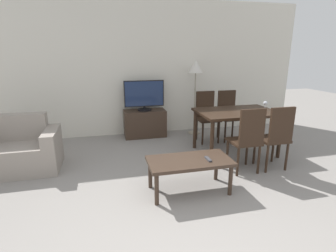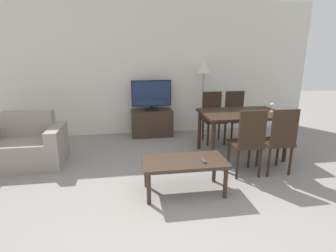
# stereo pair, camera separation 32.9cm
# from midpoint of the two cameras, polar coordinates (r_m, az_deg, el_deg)

# --- Properties ---
(wall_back) EXTENTS (7.34, 0.06, 2.70)m
(wall_back) POSITION_cam_midpoint_polar(r_m,az_deg,el_deg) (5.47, -4.55, 12.30)
(wall_back) COLOR silver
(wall_back) RESTS_ON ground_plane
(armchair) EXTENTS (1.12, 0.72, 0.79)m
(armchair) POSITION_cam_midpoint_polar(r_m,az_deg,el_deg) (4.47, -26.70, -4.03)
(armchair) COLOR gray
(armchair) RESTS_ON ground_plane
(tv_stand) EXTENTS (0.84, 0.41, 0.54)m
(tv_stand) POSITION_cam_midpoint_polar(r_m,az_deg,el_deg) (5.39, -1.79, 0.67)
(tv_stand) COLOR #38281E
(tv_stand) RESTS_ON ground_plane
(tv) EXTENTS (0.79, 0.28, 0.60)m
(tv) POSITION_cam_midpoint_polar(r_m,az_deg,el_deg) (5.27, -1.84, 6.72)
(tv) COLOR black
(tv) RESTS_ON tv_stand
(coffee_table) EXTENTS (1.01, 0.52, 0.42)m
(coffee_table) POSITION_cam_midpoint_polar(r_m,az_deg,el_deg) (3.21, 6.56, -8.32)
(coffee_table) COLOR #38281E
(coffee_table) RESTS_ON ground_plane
(dining_table) EXTENTS (1.30, 0.88, 0.74)m
(dining_table) POSITION_cam_midpoint_polar(r_m,az_deg,el_deg) (4.47, 17.74, 1.76)
(dining_table) COLOR black
(dining_table) RESTS_ON ground_plane
(dining_chair_near) EXTENTS (0.40, 0.40, 0.96)m
(dining_chair_near) POSITION_cam_midpoint_polar(r_m,az_deg,el_deg) (3.76, 19.45, -2.91)
(dining_chair_near) COLOR black
(dining_chair_near) RESTS_ON ground_plane
(dining_chair_far) EXTENTS (0.40, 0.40, 0.96)m
(dining_chair_far) POSITION_cam_midpoint_polar(r_m,az_deg,el_deg) (5.25, 16.29, 2.50)
(dining_chair_far) COLOR black
(dining_chair_far) RESTS_ON ground_plane
(dining_chair_near_right) EXTENTS (0.40, 0.40, 0.96)m
(dining_chair_near_right) POSITION_cam_midpoint_polar(r_m,az_deg,el_deg) (3.99, 25.23, -2.47)
(dining_chair_near_right) COLOR black
(dining_chair_near_right) RESTS_ON ground_plane
(dining_chair_far_left) EXTENTS (0.40, 0.40, 0.96)m
(dining_chair_far_left) POSITION_cam_midpoint_polar(r_m,az_deg,el_deg) (5.08, 11.62, 2.37)
(dining_chair_far_left) COLOR black
(dining_chair_far_left) RESTS_ON ground_plane
(floor_lamp) EXTENTS (0.30, 0.30, 1.53)m
(floor_lamp) POSITION_cam_midpoint_polar(r_m,az_deg,el_deg) (5.39, 9.55, 11.54)
(floor_lamp) COLOR gray
(floor_lamp) RESTS_ON ground_plane
(remote_primary) EXTENTS (0.04, 0.15, 0.02)m
(remote_primary) POSITION_cam_midpoint_polar(r_m,az_deg,el_deg) (3.19, 10.63, -7.41)
(remote_primary) COLOR #38383D
(remote_primary) RESTS_ON coffee_table
(wine_glass_left) EXTENTS (0.07, 0.07, 0.15)m
(wine_glass_left) POSITION_cam_midpoint_polar(r_m,az_deg,el_deg) (4.66, 23.68, 4.10)
(wine_glass_left) COLOR silver
(wine_glass_left) RESTS_ON dining_table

